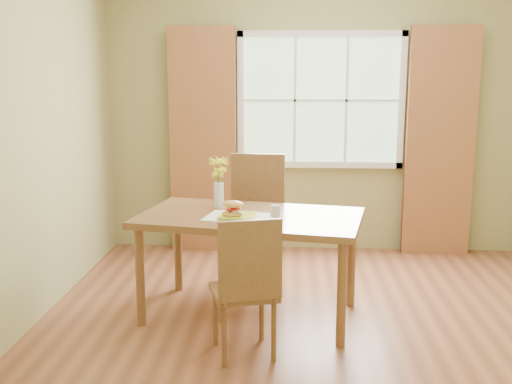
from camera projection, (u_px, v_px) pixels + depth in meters
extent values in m
cube|color=brown|center=(329.00, 325.00, 4.29)|extent=(4.20, 3.80, 0.02)
cube|color=#959159|center=(320.00, 116.00, 5.90)|extent=(4.20, 0.02, 2.70)
cube|color=#959159|center=(370.00, 190.00, 2.16)|extent=(4.20, 0.02, 2.70)
cube|color=#959159|center=(28.00, 134.00, 4.15)|extent=(0.02, 3.80, 2.70)
cube|color=#97BD8F|center=(321.00, 100.00, 5.84)|extent=(1.50, 0.02, 1.20)
cube|color=white|center=(322.00, 34.00, 5.69)|extent=(1.62, 0.04, 0.06)
cube|color=white|center=(319.00, 165.00, 5.93)|extent=(1.62, 0.04, 0.06)
cube|color=white|center=(241.00, 100.00, 5.85)|extent=(0.06, 0.04, 1.32)
cube|color=white|center=(402.00, 101.00, 5.77)|extent=(0.06, 0.04, 1.32)
cube|color=white|center=(321.00, 100.00, 5.81)|extent=(1.50, 0.03, 0.02)
cube|color=#5F2416|center=(203.00, 142.00, 5.88)|extent=(0.65, 0.08, 2.20)
cube|color=#5F2416|center=(440.00, 143.00, 5.75)|extent=(0.65, 0.08, 2.20)
cube|color=brown|center=(250.00, 218.00, 4.30)|extent=(1.70, 1.16, 0.05)
cylinder|color=brown|center=(140.00, 277.00, 4.20)|extent=(0.06, 0.06, 0.71)
cylinder|color=brown|center=(342.00, 295.00, 3.86)|extent=(0.06, 0.06, 0.71)
cylinder|color=brown|center=(178.00, 248.00, 4.89)|extent=(0.06, 0.06, 0.71)
cylinder|color=brown|center=(352.00, 261.00, 4.55)|extent=(0.06, 0.06, 0.71)
cube|color=brown|center=(244.00, 292.00, 3.76)|extent=(0.48, 0.48, 0.04)
cube|color=brown|center=(250.00, 260.00, 3.54)|extent=(0.38, 0.14, 0.49)
cylinder|color=brown|center=(224.00, 337.00, 3.62)|extent=(0.03, 0.03, 0.39)
cylinder|color=brown|center=(274.00, 332.00, 3.69)|extent=(0.03, 0.03, 0.39)
cylinder|color=brown|center=(215.00, 317.00, 3.91)|extent=(0.03, 0.03, 0.39)
cylinder|color=brown|center=(262.00, 312.00, 3.98)|extent=(0.03, 0.03, 0.39)
cube|color=brown|center=(255.00, 229.00, 4.96)|extent=(0.48, 0.48, 0.04)
cube|color=brown|center=(258.00, 188.00, 5.10)|extent=(0.46, 0.07, 0.59)
cylinder|color=brown|center=(230.00, 265.00, 4.85)|extent=(0.04, 0.04, 0.47)
cylinder|color=brown|center=(275.00, 267.00, 4.81)|extent=(0.04, 0.04, 0.47)
cylinder|color=brown|center=(237.00, 252.00, 5.21)|extent=(0.04, 0.04, 0.47)
cylinder|color=brown|center=(279.00, 253.00, 5.17)|extent=(0.04, 0.04, 0.47)
cube|color=beige|center=(238.00, 217.00, 4.21)|extent=(0.51, 0.41, 0.01)
cube|color=#C5D535|center=(238.00, 216.00, 4.19)|extent=(0.26, 0.26, 0.01)
ellipsoid|color=#FACF55|center=(232.00, 214.00, 4.16)|extent=(0.17, 0.13, 0.04)
ellipsoid|color=#4C8C2D|center=(238.00, 213.00, 4.14)|extent=(0.08, 0.06, 0.01)
cylinder|color=red|center=(232.00, 209.00, 4.15)|extent=(0.08, 0.08, 0.01)
cylinder|color=red|center=(236.00, 208.00, 4.16)|extent=(0.08, 0.08, 0.01)
ellipsoid|color=#FACF55|center=(233.00, 204.00, 4.15)|extent=(0.17, 0.13, 0.05)
cylinder|color=silver|center=(275.00, 213.00, 4.13)|extent=(0.07, 0.07, 0.11)
cylinder|color=silver|center=(275.00, 214.00, 4.13)|extent=(0.06, 0.06, 0.09)
cylinder|color=silver|center=(219.00, 195.00, 4.53)|extent=(0.07, 0.07, 0.19)
cylinder|color=silver|center=(219.00, 201.00, 4.54)|extent=(0.06, 0.06, 0.09)
cylinder|color=#3D7028|center=(219.00, 184.00, 4.51)|extent=(0.01, 0.01, 0.35)
cylinder|color=#3D7028|center=(220.00, 189.00, 4.51)|extent=(0.01, 0.01, 0.29)
cylinder|color=#3D7028|center=(218.00, 191.00, 4.53)|extent=(0.01, 0.01, 0.25)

